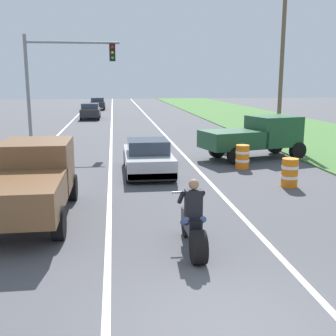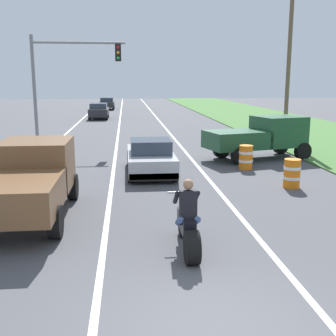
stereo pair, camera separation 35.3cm
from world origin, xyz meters
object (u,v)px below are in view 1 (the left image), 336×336
(construction_barrel_nearest, at_px, (290,173))
(distant_car_far_ahead, at_px, (90,111))
(distant_car_further_ahead, at_px, (98,103))
(pickup_truck_right_shoulder_dark_green, at_px, (257,135))
(construction_barrel_far, at_px, (226,142))
(sports_car_silver, at_px, (148,157))
(motorcycle_with_rider, at_px, (193,226))
(construction_barrel_mid, at_px, (242,157))
(traffic_light_mast_near, at_px, (57,73))
(pickup_truck_left_lane_brown, at_px, (31,179))

(construction_barrel_nearest, relative_size, distant_car_far_ahead, 0.25)
(distant_car_far_ahead, distance_m, distant_car_further_ahead, 13.26)
(construction_barrel_nearest, height_order, distant_car_further_ahead, distant_car_further_ahead)
(pickup_truck_right_shoulder_dark_green, xyz_separation_m, construction_barrel_far, (-0.94, 1.97, -0.60))
(construction_barrel_nearest, relative_size, construction_barrel_far, 1.00)
(sports_car_silver, distance_m, distant_car_further_ahead, 37.93)
(motorcycle_with_rider, xyz_separation_m, sports_car_silver, (-0.33, 8.04, 0.04))
(motorcycle_with_rider, relative_size, pickup_truck_right_shoulder_dark_green, 0.43)
(construction_barrel_mid, height_order, construction_barrel_far, same)
(pickup_truck_right_shoulder_dark_green, height_order, traffic_light_mast_near, traffic_light_mast_near)
(distant_car_further_ahead, bearing_deg, distant_car_far_ahead, -91.02)
(motorcycle_with_rider, relative_size, pickup_truck_left_lane_brown, 0.46)
(pickup_truck_left_lane_brown, xyz_separation_m, construction_barrel_mid, (7.51, 5.66, -0.60))
(sports_car_silver, relative_size, traffic_light_mast_near, 0.72)
(pickup_truck_right_shoulder_dark_green, distance_m, distant_car_further_ahead, 36.26)
(distant_car_further_ahead, bearing_deg, motorcycle_with_rider, -85.51)
(pickup_truck_left_lane_brown, distance_m, traffic_light_mast_near, 12.82)
(sports_car_silver, bearing_deg, pickup_truck_left_lane_brown, -123.46)
(distant_car_further_ahead, bearing_deg, construction_barrel_mid, -79.01)
(traffic_light_mast_near, relative_size, construction_barrel_far, 6.00)
(motorcycle_with_rider, xyz_separation_m, pickup_truck_right_shoulder_dark_green, (5.02, 10.60, 0.51))
(pickup_truck_right_shoulder_dark_green, distance_m, traffic_light_mast_near, 11.04)
(pickup_truck_right_shoulder_dark_green, xyz_separation_m, construction_barrel_mid, (-1.35, -2.21, -0.60))
(construction_barrel_nearest, xyz_separation_m, construction_barrel_mid, (-0.71, 3.20, 0.00))
(construction_barrel_nearest, xyz_separation_m, distant_car_far_ahead, (-8.22, 27.38, 0.27))
(traffic_light_mast_near, relative_size, distant_car_further_ahead, 1.50)
(distant_car_far_ahead, bearing_deg, traffic_light_mast_near, -92.47)
(distant_car_far_ahead, bearing_deg, sports_car_silver, -81.87)
(construction_barrel_nearest, height_order, distant_car_far_ahead, distant_car_far_ahead)
(sports_car_silver, height_order, pickup_truck_right_shoulder_dark_green, pickup_truck_right_shoulder_dark_green)
(pickup_truck_right_shoulder_dark_green, relative_size, distant_car_further_ahead, 1.29)
(traffic_light_mast_near, distance_m, construction_barrel_nearest, 13.88)
(motorcycle_with_rider, relative_size, distant_car_further_ahead, 0.55)
(motorcycle_with_rider, bearing_deg, construction_barrel_nearest, 49.84)
(sports_car_silver, relative_size, distant_car_far_ahead, 1.08)
(distant_car_far_ahead, bearing_deg, pickup_truck_left_lane_brown, -90.01)
(motorcycle_with_rider, bearing_deg, traffic_light_mast_near, 106.78)
(sports_car_silver, xyz_separation_m, distant_car_far_ahead, (-3.51, 24.53, 0.14))
(pickup_truck_right_shoulder_dark_green, height_order, construction_barrel_nearest, pickup_truck_right_shoulder_dark_green)
(motorcycle_with_rider, bearing_deg, sports_car_silver, 92.32)
(pickup_truck_left_lane_brown, distance_m, distant_car_far_ahead, 29.84)
(pickup_truck_right_shoulder_dark_green, xyz_separation_m, traffic_light_mast_near, (-9.60, 4.59, 2.92))
(pickup_truck_right_shoulder_dark_green, distance_m, construction_barrel_far, 2.26)
(traffic_light_mast_near, bearing_deg, construction_barrel_nearest, -48.10)
(construction_barrel_mid, distance_m, distant_car_far_ahead, 25.32)
(pickup_truck_right_shoulder_dark_green, distance_m, construction_barrel_mid, 2.65)
(construction_barrel_far, distance_m, distant_car_far_ahead, 21.51)
(sports_car_silver, bearing_deg, traffic_light_mast_near, 120.76)
(pickup_truck_left_lane_brown, distance_m, pickup_truck_right_shoulder_dark_green, 11.85)
(construction_barrel_far, distance_m, distant_car_further_ahead, 34.13)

